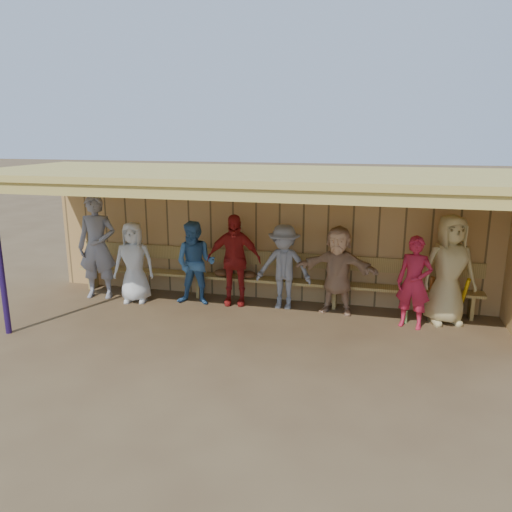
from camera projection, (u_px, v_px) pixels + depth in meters
The scene contains 12 objects.
ground at pixel (251, 321), 8.37m from camera, with size 90.00×90.00×0.00m, color brown.
player_a at pixel (97, 247), 9.40m from camera, with size 0.72×0.47×1.98m, color gray.
player_b at pixel (134, 262), 9.21m from camera, with size 0.74×0.48×1.51m, color silver.
player_c at pixel (195, 263), 9.07m from camera, with size 0.75×0.58×1.54m, color teal.
player_d at pixel (234, 260), 9.06m from camera, with size 0.98×0.41×1.67m, color #AA1E1B.
player_e at pixel (284, 267), 8.86m from camera, with size 0.99×0.57×1.53m, color gray.
player_f at pixel (337, 270), 8.61m from camera, with size 1.43×0.46×1.55m, color tan.
player_g at pixel (414, 283), 7.97m from camera, with size 0.55×0.36×1.51m, color #B91D37.
player_h at pixel (449, 270), 8.12m from camera, with size 0.89×0.58×1.82m, color tan.
dugout_structure at pixel (283, 216), 8.52m from camera, with size 8.80×3.20×2.50m.
bench at pixel (266, 274), 9.30m from camera, with size 7.60×0.34×0.93m.
dugout_equipment at pixel (226, 275), 9.36m from camera, with size 7.28×0.62×0.80m.
Camera 1 is at (1.98, -7.61, 3.08)m, focal length 35.00 mm.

